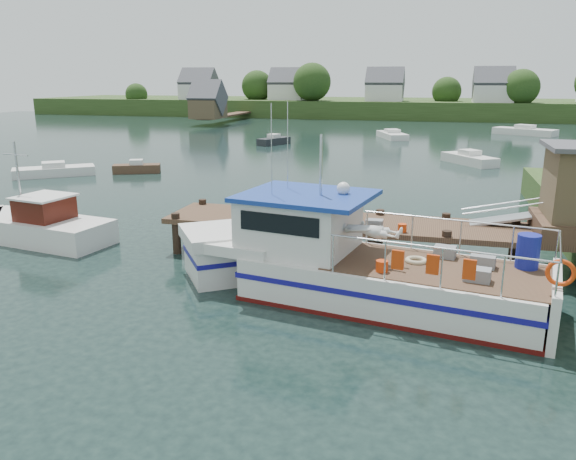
% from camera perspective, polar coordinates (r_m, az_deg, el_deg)
% --- Properties ---
extents(ground_plane, '(160.00, 160.00, 0.00)m').
position_cam_1_polar(ground_plane, '(21.70, 3.57, -2.49)').
color(ground_plane, black).
extents(far_shore, '(140.00, 42.55, 9.22)m').
position_cam_1_polar(far_shore, '(102.84, 12.87, 12.30)').
color(far_shore, '#30491E').
rests_on(far_shore, ground).
extents(dock, '(16.60, 3.00, 4.78)m').
position_cam_1_polar(dock, '(20.92, 21.46, 2.16)').
color(dock, '#4A3223').
rests_on(dock, ground).
extents(lobster_boat, '(12.26, 5.33, 5.89)m').
position_cam_1_polar(lobster_boat, '(17.36, 5.77, -3.39)').
color(lobster_boat, silver).
rests_on(lobster_boat, ground).
extents(work_boat, '(7.85, 3.43, 4.10)m').
position_cam_1_polar(work_boat, '(25.77, -24.61, 0.48)').
color(work_boat, silver).
rests_on(work_boat, ground).
extents(moored_rowboat, '(3.45, 2.32, 0.95)m').
position_cam_1_polar(moored_rowboat, '(41.90, -15.11, 6.11)').
color(moored_rowboat, '#4A3223').
rests_on(moored_rowboat, ground).
extents(moored_far, '(7.37, 5.63, 1.21)m').
position_cam_1_polar(moored_far, '(73.90, 22.91, 9.24)').
color(moored_far, silver).
rests_on(moored_far, ground).
extents(moored_a, '(5.29, 4.68, 0.98)m').
position_cam_1_polar(moored_a, '(42.42, -22.67, 5.58)').
color(moored_a, silver).
rests_on(moored_a, ground).
extents(moored_b, '(4.36, 5.16, 1.13)m').
position_cam_1_polar(moored_b, '(46.92, 17.93, 6.90)').
color(moored_b, silver).
rests_on(moored_b, ground).
extents(moored_d, '(4.11, 6.40, 1.03)m').
position_cam_1_polar(moored_d, '(65.32, 10.53, 9.48)').
color(moored_d, silver).
rests_on(moored_d, ground).
extents(moored_e, '(2.82, 4.07, 1.07)m').
position_cam_1_polar(moored_e, '(58.21, -1.45, 9.07)').
color(moored_e, black).
rests_on(moored_e, ground).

